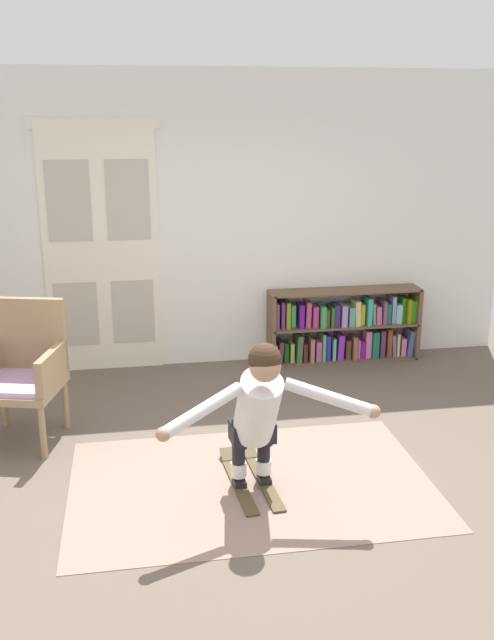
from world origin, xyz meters
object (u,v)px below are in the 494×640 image
wicker_chair (22,368)px  skis_pair (250,479)px  person_skier (258,407)px  bookshelf (345,328)px

wicker_chair → skis_pair: wicker_chair is taller
wicker_chair → person_skier: (1.65, -1.21, 0.09)m
skis_pair → person_skier: 0.68m
wicker_chair → person_skier: size_ratio=0.78×
skis_pair → person_skier: (0.02, -0.22, 0.65)m
wicker_chair → skis_pair: bearing=-31.3°
bookshelf → skis_pair: (-1.40, -2.32, -0.33)m
wicker_chair → person_skier: person_skier is taller
bookshelf → skis_pair: 2.73m
bookshelf → skis_pair: bearing=-121.2°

